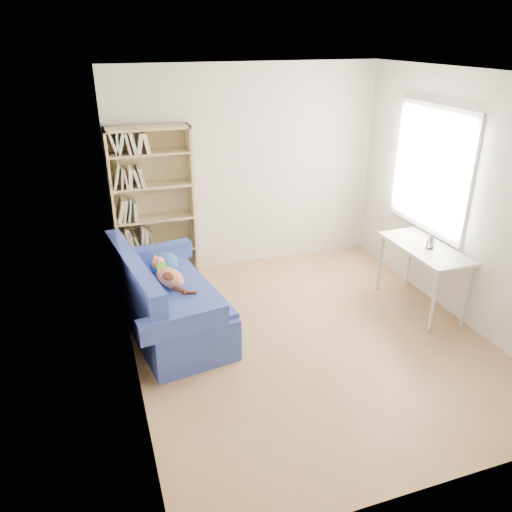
{
  "coord_description": "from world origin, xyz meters",
  "views": [
    {
      "loc": [
        -1.93,
        -4.0,
        2.92
      ],
      "look_at": [
        -0.45,
        0.35,
        0.85
      ],
      "focal_mm": 35.0,
      "sensor_mm": 36.0,
      "label": 1
    }
  ],
  "objects": [
    {
      "name": "desk",
      "position": [
        1.47,
        0.19,
        0.67
      ],
      "size": [
        0.51,
        1.12,
        0.75
      ],
      "color": "silver",
      "rests_on": "ground"
    },
    {
      "name": "sofa",
      "position": [
        -1.35,
        0.66,
        0.33
      ],
      "size": [
        1.1,
        1.89,
        0.87
      ],
      "rotation": [
        0.0,
        0.0,
        0.15
      ],
      "color": "navy",
      "rests_on": "ground"
    },
    {
      "name": "room_shell",
      "position": [
        0.1,
        0.03,
        1.64
      ],
      "size": [
        3.54,
        4.04,
        2.62
      ],
      "color": "silver",
      "rests_on": "ground"
    },
    {
      "name": "ground",
      "position": [
        0.0,
        0.0,
        0.0
      ],
      "size": [
        4.0,
        4.0,
        0.0
      ],
      "primitive_type": "plane",
      "color": "#966A44",
      "rests_on": "ground"
    },
    {
      "name": "pen_cup",
      "position": [
        1.48,
        0.13,
        0.81
      ],
      "size": [
        0.09,
        0.09,
        0.17
      ],
      "color": "white",
      "rests_on": "desk"
    },
    {
      "name": "bookshelf",
      "position": [
        -1.25,
        1.83,
        0.89
      ],
      "size": [
        0.97,
        0.3,
        1.94
      ],
      "color": "tan",
      "rests_on": "ground"
    }
  ]
}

